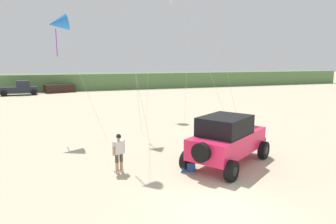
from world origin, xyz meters
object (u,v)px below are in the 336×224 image
at_px(distant_sedan, 60,88).
at_px(distant_pickup, 20,88).
at_px(person_watching, 119,151).
at_px(cooler_box, 188,166).
at_px(kite_black_sled, 58,23).
at_px(jeep, 227,139).

bearing_deg(distant_sedan, distant_pickup, -177.67).
relative_size(person_watching, distant_sedan, 0.40).
xyz_separation_m(person_watching, cooler_box, (2.84, -0.77, -0.75)).
distance_m(distant_pickup, distant_sedan, 5.44).
bearing_deg(cooler_box, kite_black_sled, 141.04).
height_order(jeep, distant_sedan, jeep).
xyz_separation_m(distant_pickup, distant_sedan, (5.12, 1.82, -0.34)).
relative_size(jeep, cooler_box, 8.83).
bearing_deg(cooler_box, distant_pickup, 125.53).
distance_m(cooler_box, distant_sedan, 36.72).
bearing_deg(distant_pickup, distant_sedan, 19.58).
bearing_deg(person_watching, jeep, -7.08).
distance_m(person_watching, distant_pickup, 34.59).
xyz_separation_m(jeep, distant_sedan, (-7.39, 36.14, -0.60)).
bearing_deg(jeep, kite_black_sled, 132.29).
height_order(jeep, cooler_box, jeep).
height_order(jeep, person_watching, jeep).
relative_size(cooler_box, distant_pickup, 0.12).
height_order(person_watching, distant_sedan, person_watching).
bearing_deg(jeep, distant_pickup, 110.02).
height_order(cooler_box, kite_black_sled, kite_black_sled).
distance_m(person_watching, cooler_box, 3.03).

